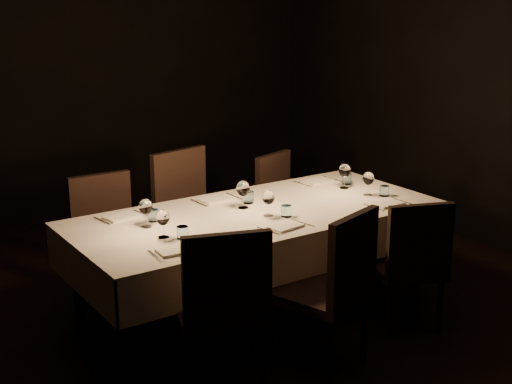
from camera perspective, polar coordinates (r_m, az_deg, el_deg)
room at (r=4.64m, az=-0.00°, el=7.14°), size 5.01×6.01×3.01m
dining_table at (r=4.83m, az=-0.00°, el=-2.44°), size 2.52×1.12×0.76m
chair_near_left at (r=3.94m, az=-2.69°, el=-8.98°), size 0.60×0.60×1.00m
place_setting_near_left at (r=4.24m, az=-6.79°, el=-3.11°), size 0.32×0.40×0.18m
chair_near_center at (r=4.25m, az=6.29°, el=-7.25°), size 0.59×0.59×0.99m
place_setting_near_center at (r=4.63m, az=1.75°, el=-1.39°), size 0.33×0.40×0.18m
chair_near_right at (r=4.79m, az=12.33°, el=-5.27°), size 0.56×0.56×0.91m
place_setting_near_right at (r=5.17m, az=9.73°, el=0.24°), size 0.31×0.40×0.18m
chair_far_left at (r=5.19m, az=-11.79°, el=-3.38°), size 0.47×0.47×0.94m
place_setting_far_left at (r=4.62m, az=-9.25°, el=-1.60°), size 0.34×0.41×0.18m
chair_far_center at (r=5.44m, az=-5.24°, el=-1.73°), size 0.59×0.59×1.04m
place_setting_far_center at (r=4.95m, az=-1.60°, el=-0.17°), size 0.35×0.41×0.19m
chair_far_right at (r=5.98m, az=2.14°, el=-0.74°), size 0.54×0.54×0.89m
place_setting_far_right at (r=5.47m, az=6.47°, el=1.28°), size 0.35×0.41×0.19m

